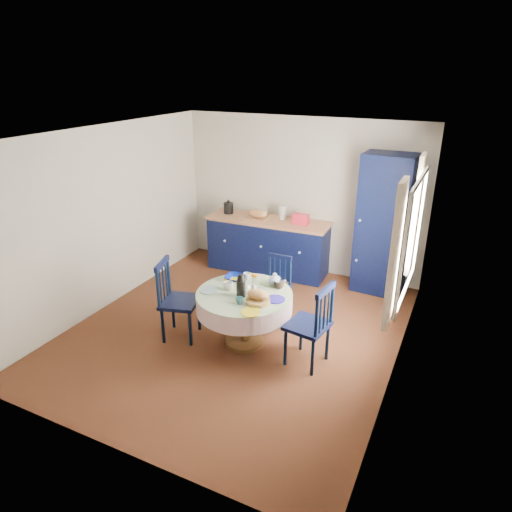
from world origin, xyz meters
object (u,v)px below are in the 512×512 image
Objects in this scene: kitchen_counter at (268,245)px; chair_right at (311,324)px; chair_far at (276,286)px; mug_c at (279,284)px; dining_table at (245,302)px; mug_b at (240,301)px; chair_left at (176,299)px; cobalt_bowl at (235,278)px; mug_a at (228,286)px; mug_d at (247,276)px; pantry_cabinet at (384,225)px.

kitchen_counter reaches higher than chair_right.
mug_c is (0.27, -0.56, 0.32)m from chair_far.
mug_b is (0.07, -0.27, 0.16)m from dining_table.
kitchen_counter is 1.99× the size of chair_left.
chair_right is 8.01× the size of mug_c.
cobalt_bowl is at bearing 122.48° from mug_b.
chair_far is 0.70m from mug_c.
chair_far is at bearing 72.71° from mug_a.
mug_c is at bearing -7.39° from mug_d.
chair_left is (-0.19, -2.34, 0.05)m from kitchen_counter.
kitchen_counter is 22.76× the size of mug_d.
pantry_cabinet is 2.73m from mug_b.
kitchen_counter is at bearing -136.50° from chair_right.
kitchen_counter is at bearing 107.25° from dining_table.
cobalt_bowl is (-1.13, 0.31, 0.21)m from chair_right.
chair_left is 8.18× the size of mug_a.
cobalt_bowl is (-1.43, -1.95, -0.32)m from pantry_cabinet.
kitchen_counter reaches higher than mug_d.
mug_c reaches higher than cobalt_bowl.
pantry_cabinet is 2.03× the size of chair_left.
mug_c is at bearing 29.07° from mug_a.
chair_left reaches higher than mug_a.
chair_right is at bearing -3.22° from dining_table.
mug_a is at bearing -150.93° from mug_c.
mug_b is 0.36× the size of cobalt_bowl.
chair_right reaches higher than mug_d.
chair_left reaches higher than dining_table.
chair_right is at bearing -49.34° from chair_far.
dining_table is at bearing 0.23° from mug_a.
chair_far is at bearing 87.24° from dining_table.
chair_left is 11.41× the size of mug_b.
mug_b is at bearing -70.54° from mug_d.
kitchen_counter reaches higher than dining_table.
chair_left is 0.70m from mug_a.
pantry_cabinet is 8.32× the size of cobalt_bowl.
mug_c is (0.54, 0.30, 0.00)m from mug_a.
kitchen_counter reaches higher than cobalt_bowl.
mug_d is at bearing 78.91° from mug_a.
chair_left is 1.71m from chair_right.
cobalt_bowl is at bearing 135.79° from dining_table.
cobalt_bowl is at bearing -142.44° from mug_d.
mug_a is at bearing -108.67° from chair_far.
mug_c is (0.31, 0.30, 0.17)m from dining_table.
mug_d is (-0.15, 0.36, 0.16)m from dining_table.
mug_d reaches higher than cobalt_bowl.
mug_d is (0.50, -1.76, 0.27)m from kitchen_counter.
chair_left is 0.93m from mug_d.
pantry_cabinet reaches higher than mug_b.
mug_d is at bearing -66.34° from chair_left.
mug_d is at bearing 37.56° from cobalt_bowl.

